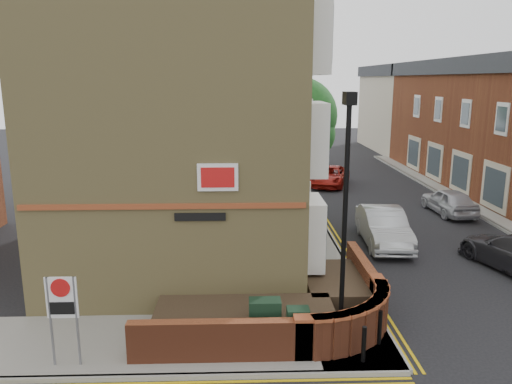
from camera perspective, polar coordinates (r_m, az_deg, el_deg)
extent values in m
plane|color=black|center=(12.24, 2.83, -20.38)|extent=(120.00, 120.00, 0.00)
cube|color=gray|center=(13.71, -13.11, -16.53)|extent=(13.00, 3.00, 0.12)
cube|color=gray|center=(27.20, 4.30, -1.41)|extent=(2.00, 32.00, 0.12)
cube|color=gray|center=(12.45, -14.50, -19.87)|extent=(13.00, 0.15, 0.12)
cube|color=gray|center=(27.32, 6.39, -1.39)|extent=(0.15, 32.00, 0.12)
cube|color=gray|center=(26.92, 24.46, -2.69)|extent=(0.15, 40.00, 0.12)
cube|color=gold|center=(27.37, 6.91, -1.49)|extent=(0.28, 32.00, 0.01)
cube|color=tan|center=(18.37, -8.55, 9.26)|extent=(8.00, 10.00, 11.00)
cube|color=brown|center=(13.77, -10.59, -1.64)|extent=(7.80, 0.06, 0.15)
cube|color=white|center=(13.44, -4.40, 1.69)|extent=(1.10, 0.05, 0.75)
cube|color=black|center=(13.72, -6.41, -2.85)|extent=(1.40, 0.04, 0.22)
cylinder|color=black|center=(12.22, 10.05, -4.44)|extent=(0.12, 0.12, 6.00)
cylinder|color=black|center=(13.21, 9.60, -15.27)|extent=(0.20, 0.20, 0.80)
cube|color=black|center=(11.70, 10.66, 10.48)|extent=(0.25, 0.50, 0.30)
cube|color=black|center=(12.98, 1.02, -14.62)|extent=(0.80, 0.45, 1.20)
cube|color=black|center=(12.81, 4.80, -15.34)|extent=(0.55, 0.40, 1.10)
cylinder|color=black|center=(12.59, 12.22, -16.64)|extent=(0.11, 0.11, 0.90)
cylinder|color=black|center=(13.42, 13.94, -14.79)|extent=(0.11, 0.11, 0.90)
cylinder|color=slate|center=(12.81, -22.41, -13.56)|extent=(0.06, 0.06, 2.20)
cylinder|color=slate|center=(12.62, -19.78, -13.75)|extent=(0.06, 0.06, 2.20)
cube|color=white|center=(12.46, -21.33, -11.17)|extent=(0.72, 0.04, 1.00)
cylinder|color=red|center=(12.34, -21.47, -10.16)|extent=(0.44, 0.02, 0.44)
cube|color=#B8B098|center=(50.72, 15.99, 8.64)|extent=(5.00, 12.00, 7.00)
cube|color=#282C30|center=(50.62, 16.27, 13.16)|extent=(5.40, 12.40, 1.00)
cylinder|color=#382B1E|center=(24.77, 4.88, 2.71)|extent=(0.24, 0.24, 4.55)
sphere|color=#184A1B|center=(24.45, 5.00, 8.72)|extent=(3.64, 3.64, 3.64)
sphere|color=#184A1B|center=(24.28, 5.99, 6.66)|extent=(2.60, 2.60, 2.60)
sphere|color=#184A1B|center=(24.85, 4.18, 7.74)|extent=(2.86, 2.86, 2.86)
cylinder|color=#382B1E|center=(32.60, 3.26, 5.58)|extent=(0.24, 0.24, 5.04)
sphere|color=#184A1B|center=(32.37, 3.32, 10.64)|extent=(4.03, 4.03, 4.03)
sphere|color=#184A1B|center=(32.16, 4.07, 8.95)|extent=(2.88, 2.88, 2.88)
sphere|color=#184A1B|center=(32.76, 2.72, 9.79)|extent=(3.17, 3.17, 3.17)
cylinder|color=#382B1E|center=(40.54, 2.25, 6.79)|extent=(0.24, 0.24, 4.76)
sphere|color=#184A1B|center=(40.35, 2.28, 10.64)|extent=(3.81, 3.81, 3.81)
sphere|color=#184A1B|center=(40.12, 2.88, 9.35)|extent=(2.72, 2.72, 2.72)
sphere|color=#184A1B|center=(40.75, 1.81, 9.99)|extent=(2.99, 2.99, 2.99)
cylinder|color=black|center=(35.72, 3.45, 4.71)|extent=(0.10, 0.10, 3.20)
imported|color=black|center=(35.49, 3.50, 8.07)|extent=(0.20, 0.16, 1.00)
imported|color=#A9ADB0|center=(21.25, 14.36, -3.89)|extent=(1.86, 4.67, 1.51)
imported|color=#A01811|center=(32.47, 8.41, 1.82)|extent=(3.47, 4.90, 1.24)
imported|color=#B3B3BB|center=(27.12, 21.21, -0.98)|extent=(1.78, 3.98, 1.33)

